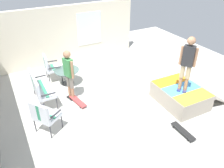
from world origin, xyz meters
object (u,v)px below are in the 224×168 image
object	(u,v)px
skate_ramp	(181,95)
person_skater	(188,61)
skateboard_by_bench	(78,101)
patio_chair_by_wall	(44,115)
patio_chair_near_house	(50,66)
skateboard_spare	(183,131)
person_watching	(69,72)
patio_bench	(39,87)
patio_table	(67,74)

from	to	relation	value
skate_ramp	person_skater	bearing A→B (deg)	131.63
skate_ramp	skateboard_by_bench	distance (m)	3.34
patio_chair_by_wall	skateboard_by_bench	distance (m)	1.58
person_skater	patio_chair_near_house	bearing A→B (deg)	41.66
person_skater	skateboard_spare	bearing A→B (deg)	141.56
person_skater	skateboard_by_bench	bearing A→B (deg)	59.56
person_watching	skateboard_by_bench	size ratio (longest dim) A/B	2.09
person_skater	skateboard_spare	size ratio (longest dim) A/B	2.15
patio_bench	patio_table	world-z (taller)	patio_bench
patio_chair_by_wall	skateboard_spare	size ratio (longest dim) A/B	1.27
person_watching	skateboard_spare	bearing A→B (deg)	-145.47
patio_chair_by_wall	skateboard_by_bench	world-z (taller)	patio_chair_by_wall
skate_ramp	patio_chair_near_house	size ratio (longest dim) A/B	2.00
patio_chair_by_wall	person_watching	world-z (taller)	person_watching
patio_bench	patio_chair_near_house	distance (m)	1.46
person_watching	skateboard_spare	xyz separation A→B (m)	(-3.05, -2.10, -0.92)
patio_bench	patio_chair_by_wall	size ratio (longest dim) A/B	1.23
patio_chair_near_house	person_skater	distance (m)	4.87
patio_bench	patio_table	size ratio (longest dim) A/B	1.39
patio_table	skateboard_by_bench	bearing A→B (deg)	174.68
skateboard_by_bench	skateboard_spare	size ratio (longest dim) A/B	1.03
patio_chair_by_wall	skateboard_spare	bearing A→B (deg)	-119.22
person_watching	skateboard_by_bench	xyz separation A→B (m)	(-0.39, -0.08, -0.92)
skateboard_spare	patio_chair_near_house	bearing A→B (deg)	27.43
patio_bench	skateboard_by_bench	xyz separation A→B (m)	(-0.60, -1.01, -0.53)
patio_chair_near_house	skateboard_by_bench	size ratio (longest dim) A/B	1.24
skateboard_by_bench	patio_chair_by_wall	bearing A→B (deg)	124.47
person_watching	person_skater	size ratio (longest dim) A/B	0.99
skate_ramp	skateboard_by_bench	world-z (taller)	skate_ramp
skate_ramp	skateboard_spare	xyz separation A→B (m)	(-1.13, 0.93, -0.20)
patio_table	skate_ramp	bearing A→B (deg)	-135.66
skateboard_spare	patio_chair_by_wall	bearing A→B (deg)	60.78
patio_bench	person_watching	bearing A→B (deg)	-102.79
patio_table	person_watching	world-z (taller)	person_watching
patio_chair_near_house	person_watching	world-z (taller)	person_watching
patio_table	patio_chair_near_house	bearing A→B (deg)	40.88
patio_chair_by_wall	patio_table	bearing A→B (deg)	-31.63
skateboard_by_bench	person_skater	bearing A→B (deg)	-120.44
patio_table	skateboard_spare	distance (m)	4.46
patio_bench	skate_ramp	bearing A→B (deg)	-118.34
patio_bench	patio_table	bearing A→B (deg)	-56.38
patio_chair_by_wall	person_watching	bearing A→B (deg)	-43.10
patio_chair_by_wall	skateboard_by_bench	xyz separation A→B (m)	(0.84, -1.23, -0.53)
patio_table	person_skater	bearing A→B (deg)	-138.20
patio_table	skateboard_by_bench	distance (m)	1.40
patio_chair_near_house	person_skater	world-z (taller)	person_skater
skate_ramp	patio_chair_near_house	distance (m)	4.78
patio_bench	patio_chair_by_wall	xyz separation A→B (m)	(-1.45, 0.22, -0.00)
skate_ramp	patio_bench	bearing A→B (deg)	61.66
skateboard_spare	patio_bench	bearing A→B (deg)	42.92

